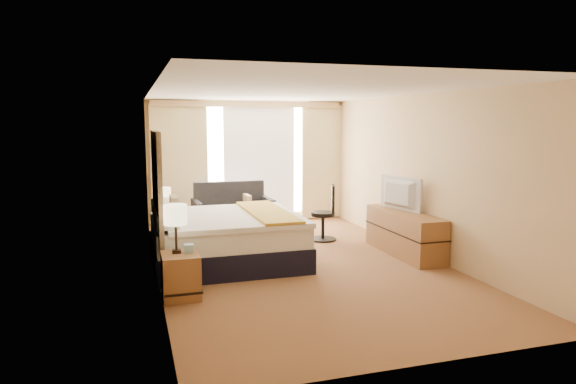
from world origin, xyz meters
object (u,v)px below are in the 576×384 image
object	(u,v)px
loveseat	(233,215)
television	(396,194)
nightstand_left	(181,276)
media_dresser	(404,233)
nightstand_right	(167,234)
lamp_left	(175,216)
lamp_right	(163,195)
floor_lamp	(157,168)
desk_chair	(326,216)
bed	(225,238)

from	to	relation	value
loveseat	television	world-z (taller)	television
nightstand_left	loveseat	distance (m)	3.91
media_dresser	television	distance (m)	0.66
nightstand_right	loveseat	size ratio (longest dim) A/B	0.35
lamp_left	lamp_right	size ratio (longest dim) A/B	1.16
floor_lamp	lamp_right	size ratio (longest dim) A/B	3.33
nightstand_left	floor_lamp	world-z (taller)	floor_lamp
lamp_left	lamp_right	world-z (taller)	lamp_left
nightstand_right	floor_lamp	distance (m)	2.08
floor_lamp	lamp_right	distance (m)	1.92
loveseat	desk_chair	xyz separation A→B (m)	(1.47, -1.30, 0.14)
nightstand_left	lamp_right	xyz separation A→B (m)	(-0.03, 2.45, 0.68)
lamp_right	television	xyz separation A→B (m)	(3.68, -1.18, 0.02)
nightstand_right	lamp_right	bearing A→B (deg)	-122.57
nightstand_right	desk_chair	bearing A→B (deg)	-2.66
nightstand_right	bed	world-z (taller)	bed
loveseat	lamp_left	world-z (taller)	lamp_left
media_dresser	loveseat	size ratio (longest dim) A/B	1.15
loveseat	lamp_left	size ratio (longest dim) A/B	2.59
nightstand_left	lamp_left	xyz separation A→B (m)	(-0.04, 0.06, 0.74)
desk_chair	bed	bearing A→B (deg)	-133.67
media_dresser	lamp_right	distance (m)	4.03
desk_chair	lamp_right	size ratio (longest dim) A/B	1.95
desk_chair	television	size ratio (longest dim) A/B	1.07
desk_chair	television	bearing A→B (deg)	-33.26
bed	loveseat	bearing A→B (deg)	76.24
lamp_right	television	bearing A→B (deg)	-17.79
nightstand_right	desk_chair	xyz separation A→B (m)	(2.84, -0.13, 0.18)
nightstand_left	bed	xyz separation A→B (m)	(0.81, 1.38, 0.12)
desk_chair	nightstand_left	bearing A→B (deg)	-119.70
television	nightstand_right	bearing A→B (deg)	59.03
loveseat	floor_lamp	xyz separation A→B (m)	(-1.40, 0.68, 0.91)
lamp_left	nightstand_left	bearing A→B (deg)	-59.65
bed	lamp_right	distance (m)	1.47
floor_lamp	lamp_right	bearing A→B (deg)	-90.13
nightstand_left	television	distance (m)	3.93
floor_lamp	desk_chair	size ratio (longest dim) A/B	1.70
media_dresser	bed	distance (m)	2.91
floor_lamp	lamp_left	distance (m)	4.29
media_dresser	lamp_left	xyz separation A→B (m)	(-3.74, -0.99, 0.67)
loveseat	floor_lamp	distance (m)	1.80
bed	desk_chair	bearing A→B (deg)	25.85
nightstand_right	floor_lamp	bearing A→B (deg)	90.93
lamp_left	loveseat	bearing A→B (deg)	68.72
loveseat	lamp_right	xyz separation A→B (m)	(-1.40, -1.22, 0.64)
floor_lamp	television	size ratio (longest dim) A/B	1.82
floor_lamp	television	distance (m)	4.81
lamp_left	television	size ratio (longest dim) A/B	0.63
loveseat	television	size ratio (longest dim) A/B	1.64
media_dresser	floor_lamp	bearing A→B (deg)	138.50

